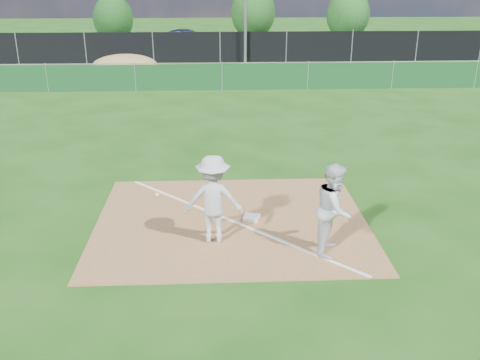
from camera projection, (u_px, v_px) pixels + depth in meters
name	position (u px, v px, depth m)	size (l,w,h in m)	color
ground	(224.00, 118.00, 20.30)	(90.00, 90.00, 0.00)	#18460F
infield_dirt	(232.00, 221.00, 11.94)	(6.00, 5.00, 0.02)	olive
foul_line	(232.00, 221.00, 11.93)	(0.08, 7.00, 0.01)	white
green_fence	(222.00, 77.00, 24.73)	(44.00, 0.05, 1.20)	#103D1A
dirt_mound	(125.00, 66.00, 27.77)	(3.38, 2.60, 1.17)	olive
black_fence	(220.00, 47.00, 32.05)	(46.00, 0.04, 1.80)	black
parking_lot	(219.00, 51.00, 37.02)	(46.00, 9.00, 0.01)	black
first_base	(251.00, 217.00, 12.02)	(0.34, 0.34, 0.07)	white
play_at_first	(213.00, 199.00, 10.75)	(1.80, 0.77, 1.85)	silver
runner	(334.00, 209.00, 10.36)	(0.90, 0.70, 1.85)	silver
car_left	(124.00, 41.00, 36.78)	(1.58, 3.93, 1.34)	#A2A5AA
car_mid	(189.00, 41.00, 36.28)	(1.52, 4.36, 1.44)	black
car_right	(276.00, 43.00, 35.92)	(1.70, 4.19, 1.22)	black
tree_left	(113.00, 19.00, 39.98)	(2.97, 2.97, 3.52)	#382316
tree_mid	(253.00, 13.00, 41.69)	(3.44, 3.44, 4.08)	#382316
tree_right	(348.00, 15.00, 40.95)	(3.28, 3.28, 3.89)	#382316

